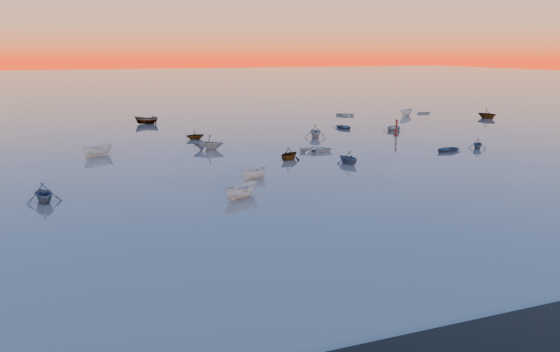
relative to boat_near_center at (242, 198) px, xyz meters
name	(u,v)px	position (x,y,z in m)	size (l,w,h in m)	color
ground	(153,112)	(3.07, 76.00, 0.00)	(600.00, 600.00, 0.00)	#665C55
mud_lobes	(435,306)	(3.07, -25.00, 0.01)	(140.00, 6.00, 0.07)	black
moored_fleet	(202,146)	(3.07, 29.00, 0.00)	(124.00, 58.00, 1.20)	silver
boat_near_center	(242,198)	(0.00, 0.00, 0.00)	(3.77, 1.59, 1.30)	silver
boat_near_right	(348,163)	(16.76, 10.39, 0.00)	(3.44, 1.55, 1.21)	#334662
channel_marker	(396,129)	(34.56, 27.34, 1.12)	(0.80, 0.80, 2.83)	#41100E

